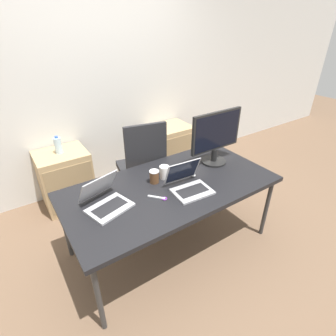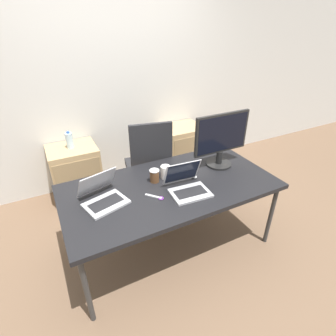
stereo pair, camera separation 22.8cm
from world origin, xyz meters
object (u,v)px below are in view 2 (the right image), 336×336
(water_bottle, at_px, (70,140))
(office_chair, at_px, (149,173))
(cabinet_right, at_px, (182,149))
(coffee_cup_white, at_px, (165,172))
(laptop_right, at_px, (187,186))
(mouse, at_px, (194,176))
(cabinet_left, at_px, (76,173))
(monitor, at_px, (221,139))
(coffee_cup_brown, at_px, (154,176))
(laptop_left, at_px, (103,196))

(water_bottle, bearing_deg, office_chair, -35.42)
(cabinet_right, relative_size, water_bottle, 3.42)
(water_bottle, relative_size, coffee_cup_white, 1.68)
(laptop_right, bearing_deg, mouse, 42.67)
(cabinet_right, height_order, mouse, mouse)
(cabinet_left, height_order, monitor, monitor)
(office_chair, bearing_deg, coffee_cup_white, -97.76)
(office_chair, height_order, cabinet_left, office_chair)
(monitor, bearing_deg, office_chair, 129.26)
(monitor, xyz_separation_m, coffee_cup_brown, (-0.70, 0.01, -0.22))
(cabinet_left, bearing_deg, laptop_left, -87.26)
(water_bottle, bearing_deg, coffee_cup_brown, -64.31)
(cabinet_right, bearing_deg, laptop_left, -139.83)
(coffee_cup_white, bearing_deg, laptop_right, -75.75)
(water_bottle, relative_size, monitor, 0.34)
(office_chair, xyz_separation_m, monitor, (0.51, -0.62, 0.57))
(office_chair, xyz_separation_m, cabinet_right, (0.75, 0.53, -0.07))
(cabinet_left, xyz_separation_m, laptop_right, (0.73, -1.40, 0.42))
(water_bottle, xyz_separation_m, monitor, (1.25, -1.15, 0.21))
(cabinet_left, distance_m, laptop_right, 1.63)
(cabinet_left, distance_m, monitor, 1.82)
(cabinet_left, height_order, coffee_cup_brown, coffee_cup_brown)
(office_chair, xyz_separation_m, coffee_cup_brown, (-0.20, -0.61, 0.35))
(laptop_right, xyz_separation_m, monitor, (0.52, 0.25, 0.23))
(laptop_right, bearing_deg, cabinet_right, 61.52)
(cabinet_left, height_order, laptop_right, laptop_right)
(office_chair, xyz_separation_m, cabinet_left, (-0.75, 0.53, -0.07))
(cabinet_right, distance_m, mouse, 1.43)
(laptop_left, relative_size, mouse, 6.24)
(cabinet_left, height_order, coffee_cup_white, coffee_cup_white)
(cabinet_right, bearing_deg, water_bottle, 179.92)
(monitor, bearing_deg, cabinet_left, 137.50)
(cabinet_left, relative_size, mouse, 10.17)
(water_bottle, xyz_separation_m, coffee_cup_white, (0.66, -1.12, -0.01))
(laptop_left, xyz_separation_m, monitor, (1.19, 0.06, 0.23))
(cabinet_right, xyz_separation_m, water_bottle, (-1.49, 0.00, 0.44))
(laptop_right, bearing_deg, water_bottle, 117.72)
(cabinet_left, height_order, cabinet_right, same)
(mouse, height_order, coffee_cup_white, coffee_cup_white)
(laptop_left, distance_m, monitor, 1.22)
(cabinet_left, distance_m, laptop_left, 1.28)
(office_chair, distance_m, coffee_cup_white, 0.69)
(cabinet_right, distance_m, monitor, 1.34)
(office_chair, distance_m, cabinet_right, 0.92)
(laptop_right, bearing_deg, laptop_left, 164.68)
(mouse, distance_m, coffee_cup_brown, 0.37)
(cabinet_left, relative_size, monitor, 1.17)
(laptop_right, xyz_separation_m, coffee_cup_white, (-0.07, 0.28, 0.01))
(laptop_right, relative_size, coffee_cup_brown, 2.93)
(laptop_left, height_order, mouse, laptop_left)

